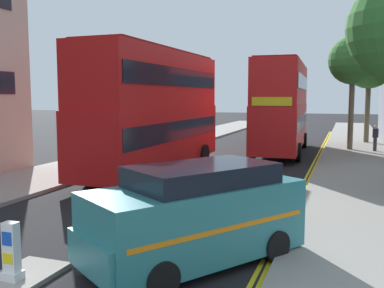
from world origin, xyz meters
name	(u,v)px	position (x,y,z in m)	size (l,w,h in m)	color
sidewalk_right	(361,177)	(6.50, 16.00, 0.07)	(4.00, 80.00, 0.14)	gray
sidewalk_left	(100,162)	(-6.50, 16.00, 0.07)	(4.00, 80.00, 0.14)	gray
kerb_line_outer	(307,184)	(4.40, 14.00, 0.00)	(0.10, 56.00, 0.01)	yellow
kerb_line_inner	(303,183)	(4.24, 14.00, 0.00)	(0.10, 56.00, 0.01)	yellow
traffic_island	(13,282)	(0.00, 2.32, 0.05)	(1.10, 2.20, 0.10)	gray
keep_left_bollard	(11,254)	(0.00, 2.32, 0.61)	(0.36, 0.28, 1.11)	silver
double_decker_bus_away	(154,108)	(-2.46, 14.16, 3.03)	(2.89, 10.83, 5.64)	red
double_decker_bus_oncoming	(282,105)	(2.02, 23.35, 3.03)	(3.14, 10.90, 5.64)	red
taxi_minivan	(193,215)	(2.88, 4.40, 1.07)	(4.22, 5.03, 2.12)	teal
pedestrian_far	(375,138)	(7.55, 25.35, 0.99)	(0.34, 0.22, 1.62)	#2D2D38
street_tree_mid	(369,65)	(7.24, 30.84, 5.83)	(3.52, 3.52, 7.49)	#6B6047
street_tree_far	(353,61)	(6.07, 25.80, 5.77)	(3.08, 3.08, 7.24)	#6B6047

